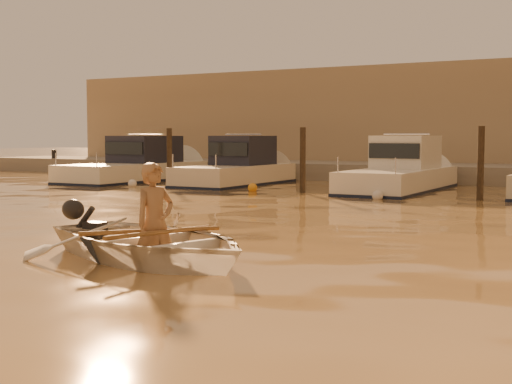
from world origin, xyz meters
The scene contains 15 objects.
ground_plane centered at (0.00, 0.00, 0.00)m, with size 160.00×160.00×0.00m, color olive.
dinghy centered at (-2.20, 1.91, 0.26)m, with size 2.64×3.69×0.76m, color silver.
person centered at (-2.10, 1.88, 0.53)m, with size 0.61×0.40×1.66m, color #956C4A.
outboard_motor centered at (-3.63, 2.36, 0.28)m, with size 0.90×0.40×0.70m, color black, non-canonical shape.
oar_port centered at (-1.96, 1.84, 0.42)m, with size 0.06×0.06×2.10m, color brown.
oar_starboard centered at (-2.15, 1.90, 0.42)m, with size 0.06×0.06×2.10m, color brown.
moored_boat_0 centered at (-13.77, 16.00, 0.62)m, with size 2.38×7.53×1.75m, color white, non-canonical shape.
moored_boat_1 centered at (-9.20, 16.00, 0.62)m, with size 2.10×6.31×1.75m, color beige, non-canonical shape.
moored_boat_2 centered at (-3.14, 16.00, 0.62)m, with size 2.12×7.15×1.75m, color white, non-canonical shape.
piling_0 centered at (-10.50, 13.80, 0.90)m, with size 0.18×0.18×2.20m, color #2D2319.
piling_1 centered at (-5.50, 13.80, 0.90)m, with size 0.18×0.18×2.20m, color #2D2319.
piling_2 centered at (-0.20, 13.80, 0.90)m, with size 0.18×0.18×2.20m, color #2D2319.
fender_a centered at (-11.83, 13.45, 0.10)m, with size 0.30×0.30×0.30m, color white.
fender_b centered at (-7.18, 13.67, 0.10)m, with size 0.30×0.30×0.30m, color orange.
fender_c centered at (-2.70, 12.67, 0.10)m, with size 0.30×0.30×0.30m, color silver.
Camera 1 is at (3.82, -5.92, 1.71)m, focal length 50.00 mm.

